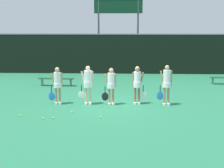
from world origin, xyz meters
TOP-DOWN VIEW (x-y plane):
  - ground_plane at (0.00, 0.00)m, footprint 140.00×140.00m
  - fence_windscreen at (0.00, 9.21)m, footprint 60.00×0.08m
  - scoreboard at (0.01, 10.74)m, footprint 3.70×0.15m
  - bench_courtside at (-3.50, 4.25)m, footprint 2.12×0.47m
  - player_0 at (-2.47, -0.09)m, footprint 0.64×0.36m
  - player_1 at (-1.10, -0.07)m, footprint 0.69×0.40m
  - player_2 at (-0.07, -0.10)m, footprint 0.65×0.36m
  - player_3 at (1.11, 0.08)m, footprint 0.65×0.36m
  - player_4 at (2.39, -0.07)m, footprint 0.66×0.38m
  - tennis_ball_0 at (-0.36, -2.19)m, footprint 0.07×0.07m
  - tennis_ball_1 at (-2.17, -2.36)m, footprint 0.07×0.07m
  - tennis_ball_2 at (-3.52, -2.08)m, footprint 0.07×0.07m
  - tennis_ball_3 at (-2.54, -2.44)m, footprint 0.07×0.07m
  - tennis_ball_4 at (-1.61, -1.48)m, footprint 0.06×0.06m

SIDE VIEW (x-z plane):
  - ground_plane at x=0.00m, z-range 0.00..0.00m
  - tennis_ball_4 at x=-1.61m, z-range 0.00..0.06m
  - tennis_ball_1 at x=-2.17m, z-range 0.00..0.07m
  - tennis_ball_3 at x=-2.54m, z-range 0.00..0.07m
  - tennis_ball_0 at x=-0.36m, z-range 0.00..0.07m
  - tennis_ball_2 at x=-3.52m, z-range 0.00..0.07m
  - bench_courtside at x=-3.50m, z-range 0.17..0.63m
  - player_2 at x=-0.07m, z-range 0.14..1.81m
  - player_0 at x=-2.47m, z-range 0.14..1.82m
  - player_3 at x=1.11m, z-range 0.15..1.87m
  - player_1 at x=-1.10m, z-range 0.16..1.92m
  - player_4 at x=2.39m, z-range 0.17..1.96m
  - fence_windscreen at x=0.00m, z-range 0.01..2.95m
  - scoreboard at x=0.01m, z-range 1.63..7.37m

